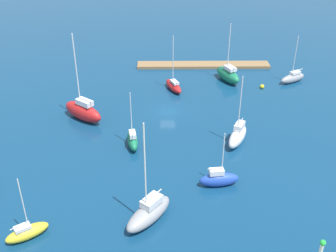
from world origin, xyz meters
The scene contains 12 objects.
water centered at (0.00, 0.00, 0.00)m, with size 160.00×160.00×0.00m, color navy.
pier_dock centered at (-7.59, -19.64, 0.29)m, with size 27.39×3.19×0.58m, color olive.
sailboat_gray_near_pier centered at (2.32, 25.97, 1.20)m, with size 6.20×6.99×13.01m.
sailboat_red_off_beacon centered at (-1.16, -8.20, 0.91)m, with size 3.74×5.78×10.27m.
sailboat_green_lone_south centered at (5.15, 10.60, 1.09)m, with size 2.32×5.05×8.57m.
sailboat_blue_along_channel centered at (-6.31, 19.70, 1.03)m, with size 5.22×2.27×7.71m.
sailboat_yellow_center_basin centered at (15.38, 28.51, 0.80)m, with size 4.80×3.92×7.87m.
sailboat_white_east_end centered at (-10.16, 9.89, 1.31)m, with size 4.33×6.16×10.85m.
sailboat_gray_outer_mooring centered at (-24.04, -11.52, 0.93)m, with size 5.74×4.20×9.24m.
sailboat_red_lone_north centered at (13.59, 2.64, 1.61)m, with size 7.53×6.53×14.25m.
sailboat_green_by_breakwater centered at (-11.68, -12.16, 1.38)m, with size 5.09×7.11×11.23m.
mooring_buoy_yellow centered at (-17.68, -8.84, 0.39)m, with size 0.78×0.78×0.78m, color yellow.
Camera 1 is at (0.49, 61.33, 33.39)m, focal length 44.49 mm.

